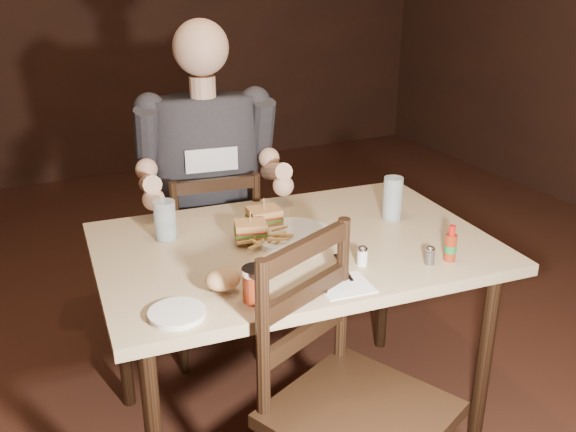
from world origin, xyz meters
name	(u,v)px	position (x,y,z in m)	size (l,w,h in m)	color
room_shell	(275,61)	(0.00, 0.00, 1.40)	(7.00, 7.00, 7.00)	black
main_table	(294,261)	(0.10, 0.06, 0.70)	(1.40, 1.00, 0.77)	tan
chair_far	(211,260)	(0.01, 0.70, 0.44)	(0.41, 0.45, 0.88)	black
chair_near	(360,413)	(0.02, -0.50, 0.48)	(0.45, 0.49, 0.97)	black
diner	(208,149)	(0.00, 0.65, 0.96)	(0.58, 0.46, 1.01)	#2B292D
dinner_plate	(292,236)	(0.10, 0.09, 0.78)	(0.28, 0.28, 0.02)	white
sandwich_left	(250,226)	(-0.04, 0.13, 0.83)	(0.11, 0.09, 0.09)	tan
sandwich_right	(264,211)	(0.06, 0.22, 0.84)	(0.11, 0.09, 0.10)	tan
fries_pile	(266,236)	(0.00, 0.08, 0.80)	(0.25, 0.18, 0.04)	#DCB164
ketchup_dollop	(342,233)	(0.26, 0.01, 0.79)	(0.04, 0.04, 0.01)	maroon
glass_left	(165,220)	(-0.29, 0.29, 0.84)	(0.08, 0.08, 0.14)	silver
glass_right	(393,199)	(0.52, 0.09, 0.85)	(0.07, 0.07, 0.16)	silver
hot_sauce	(451,243)	(0.48, -0.29, 0.83)	(0.04, 0.04, 0.12)	maroon
salt_shaker	(362,256)	(0.21, -0.19, 0.80)	(0.03, 0.03, 0.06)	white
pepper_shaker	(430,256)	(0.41, -0.28, 0.80)	(0.03, 0.03, 0.06)	#38332D
syrup_dispenser	(256,284)	(-0.18, -0.25, 0.82)	(0.08, 0.08, 0.10)	maroon
napkin	(344,285)	(0.09, -0.29, 0.77)	(0.15, 0.14, 0.00)	white
knife	(343,268)	(0.14, -0.19, 0.78)	(0.01, 0.19, 0.00)	silver
fork	(330,281)	(0.06, -0.25, 0.78)	(0.01, 0.16, 0.00)	silver
side_plate	(177,315)	(-0.41, -0.23, 0.78)	(0.15, 0.15, 0.01)	white
bread_roll	(223,279)	(-0.25, -0.16, 0.81)	(0.11, 0.09, 0.06)	tan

